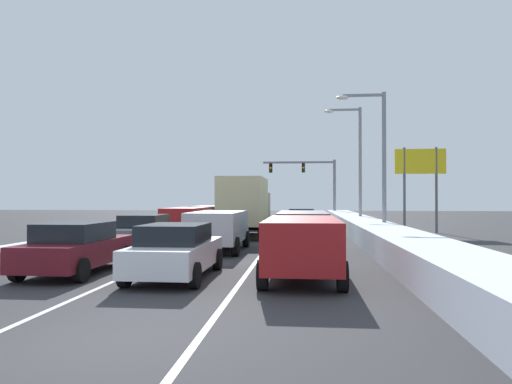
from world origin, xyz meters
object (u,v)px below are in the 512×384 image
Objects in this scene: sedan_black_center_lane_fourth at (256,218)px; traffic_light_gantry at (312,176)px; street_lamp_right_near at (377,151)px; sedan_maroon_left_lane_nearest at (77,247)px; sedan_white_center_lane_nearest at (176,251)px; box_truck_center_lane_third at (246,204)px; suv_charcoal_left_lane_fourth at (210,215)px; suv_red_left_lane_third at (187,219)px; street_lamp_right_mid at (355,157)px; sedan_green_right_lane_third at (302,225)px; suv_charcoal_right_lane_second at (303,228)px; sedan_navy_right_lane_fourth at (301,220)px; suv_red_right_lane_nearest at (302,242)px; suv_silver_center_lane_second at (219,227)px; roadside_sign_right at (420,170)px; sedan_gray_left_lane_second at (145,232)px.

sedan_black_center_lane_fourth is 15.93m from traffic_light_gantry.
street_lamp_right_near is (7.41, -8.46, 4.01)m from sedan_black_center_lane_fourth.
traffic_light_gantry is 23.52m from street_lamp_right_near.
sedan_maroon_left_lane_nearest is 0.57× the size of street_lamp_right_near.
traffic_light_gantry reaches higher than sedan_white_center_lane_nearest.
street_lamp_right_near is at bearing 59.78° from sedan_white_center_lane_nearest.
sedan_maroon_left_lane_nearest is (-3.28, -20.85, 0.00)m from sedan_black_center_lane_fourth.
sedan_black_center_lane_fourth is 1.00× the size of sedan_maroon_left_lane_nearest.
suv_charcoal_left_lane_fourth is (-3.43, 6.55, -0.88)m from box_truck_center_lane_third.
suv_red_left_lane_third is (-3.28, 14.27, 0.25)m from sedan_white_center_lane_nearest.
street_lamp_right_near is at bearing -7.19° from suv_red_left_lane_third.
box_truck_center_lane_third is 1.47× the size of suv_red_left_lane_third.
street_lamp_right_mid is at bearing 45.90° from box_truck_center_lane_third.
suv_charcoal_left_lane_fourth is at bearing 130.96° from sedan_green_right_lane_third.
sedan_black_center_lane_fourth is (-3.43, 15.04, -0.25)m from suv_charcoal_right_lane_second.
sedan_navy_right_lane_fourth is at bearing 90.46° from suv_charcoal_right_lane_second.
suv_red_right_lane_nearest is 14.35m from box_truck_center_lane_third.
sedan_white_center_lane_nearest is 21.37m from sedan_black_center_lane_fourth.
sedan_green_right_lane_third and sedan_navy_right_lane_fourth have the same top height.
box_truck_center_lane_third is (0.24, 14.11, 1.14)m from sedan_white_center_lane_nearest.
box_truck_center_lane_third reaches higher than sedan_green_right_lane_third.
sedan_navy_right_lane_fourth is 1.00× the size of sedan_black_center_lane_fourth.
suv_red_left_lane_third is (-6.77, 1.30, 0.25)m from sedan_green_right_lane_third.
suv_silver_center_lane_second is at bearing -105.32° from sedan_navy_right_lane_fourth.
sedan_white_center_lane_nearest is at bearing -90.99° from box_truck_center_lane_third.
box_truck_center_lane_third is 10.66m from street_lamp_right_mid.
sedan_green_right_lane_third is 1.00× the size of sedan_navy_right_lane_fourth.
suv_red_right_lane_nearest reaches higher than sedan_maroon_left_lane_nearest.
suv_charcoal_right_lane_second is 1.09× the size of sedan_maroon_left_lane_nearest.
sedan_maroon_left_lane_nearest is (-6.69, 0.35, -0.25)m from suv_red_right_lane_nearest.
suv_charcoal_right_lane_second is at bearing -121.16° from street_lamp_right_near.
roadside_sign_right is at bearing 15.46° from suv_red_left_lane_third.
suv_silver_center_lane_second is 3.38m from sedan_gray_left_lane_second.
suv_charcoal_right_lane_second is 6.92m from sedan_gray_left_lane_second.
sedan_maroon_left_lane_nearest is at bearing -89.52° from suv_red_left_lane_third.
sedan_white_center_lane_nearest is 36.69m from traffic_light_gantry.
street_lamp_right_mid is at bearing 65.67° from sedan_green_right_lane_third.
street_lamp_right_near is (3.98, 6.58, 3.75)m from suv_charcoal_right_lane_second.
suv_charcoal_right_lane_second is (0.02, 6.16, 0.00)m from suv_red_right_lane_nearest.
sedan_navy_right_lane_fourth is (-0.10, 12.86, -0.25)m from suv_charcoal_right_lane_second.
box_truck_center_lane_third reaches higher than sedan_black_center_lane_fourth.
suv_silver_center_lane_second is 1.00× the size of suv_charcoal_left_lane_fourth.
sedan_gray_left_lane_second is at bearing 115.10° from sedan_white_center_lane_nearest.
box_truck_center_lane_third is at bearing -122.21° from sedan_navy_right_lane_fourth.
suv_red_right_lane_nearest is 6.16m from suv_charcoal_right_lane_second.
suv_red_left_lane_third reaches higher than sedan_black_center_lane_fourth.
roadside_sign_right is (10.95, -3.13, 3.25)m from sedan_black_center_lane_fourth.
street_lamp_right_mid is at bearing 63.38° from sedan_maroon_left_lane_nearest.
box_truck_center_lane_third is at bearing 170.62° from street_lamp_right_near.
suv_red_right_lane_nearest is at bearing -112.64° from roadside_sign_right.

